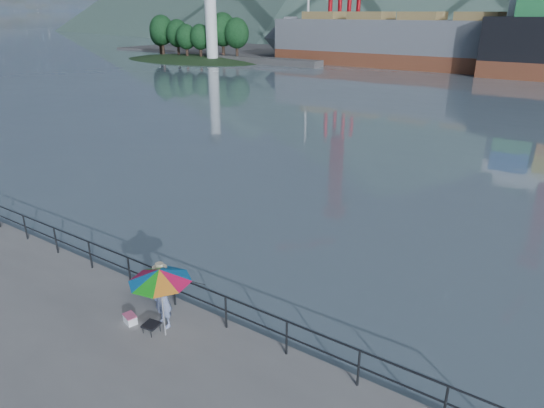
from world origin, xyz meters
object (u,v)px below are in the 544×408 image
Objects in this scene: beach_umbrella at (160,275)px; bulk_carrier at (439,40)px; cooler_bag at (130,319)px; fisherman at (162,297)px.

beach_umbrella is 0.04× the size of bulk_carrier.
bulk_carrier reaches higher than cooler_bag.
bulk_carrier is (-14.41, 71.86, 3.22)m from fisherman.
fisherman is 1.07m from beach_umbrella.
beach_umbrella is at bearing -78.44° from bulk_carrier.
cooler_bag is (-1.24, -0.16, -1.76)m from beach_umbrella.
beach_umbrella is at bearing 24.16° from cooler_bag.
fisherman is 1.29m from cooler_bag.
bulk_carrier is at bearing 101.56° from beach_umbrella.
beach_umbrella reaches higher than cooler_bag.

